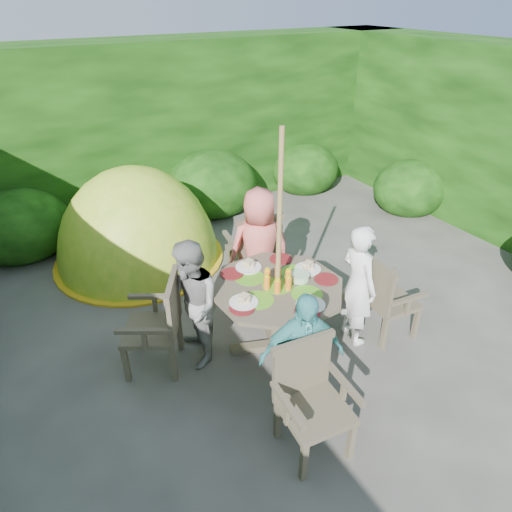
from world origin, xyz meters
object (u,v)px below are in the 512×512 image
parasol_pole (279,252)px  patio_table (278,296)px  garden_chair_right (385,297)px  garden_chair_front (310,397)px  child_back (259,249)px  garden_chair_back (255,250)px  child_right (358,285)px  child_left (191,306)px  dome_tent (141,259)px  child_front (302,357)px  garden_chair_left (159,323)px

parasol_pole → patio_table: bearing=-5.2°
garden_chair_right → garden_chair_front: garden_chair_front is taller
child_back → garden_chair_back: bearing=-93.0°
child_right → child_back: bearing=29.6°
garden_chair_back → child_left: bearing=43.9°
child_back → child_right: bearing=134.7°
garden_chair_front → dome_tent: bearing=99.7°
garden_chair_front → child_left: 1.36m
patio_table → garden_chair_back: bearing=71.5°
child_right → child_left: bearing=74.6°
child_left → child_front: 1.13m
garden_chair_front → child_front: 0.33m
garden_chair_right → garden_chair_left: (-2.10, 0.68, 0.03)m
child_front → child_right: bearing=45.6°
parasol_pole → garden_chair_back: 1.25m
child_front → dome_tent: 3.19m
parasol_pole → child_back: size_ratio=1.61×
patio_table → garden_chair_left: 1.11m
garden_chair_left → dome_tent: dome_tent is taller
parasol_pole → child_right: bearing=-18.0°
patio_table → garden_chair_left: size_ratio=1.75×
child_right → child_left: size_ratio=1.00×
garden_chair_right → garden_chair_left: bearing=77.5°
child_left → child_front: child_left is taller
patio_table → garden_chair_front: size_ratio=1.82×
patio_table → garden_chair_back: size_ratio=1.69×
patio_table → child_right: (0.76, -0.25, 0.01)m
child_right → dome_tent: bearing=31.2°
parasol_pole → child_right: (0.76, -0.25, -0.47)m
garden_chair_back → child_back: (-0.11, -0.28, 0.18)m
garden_chair_left → child_left: child_left is taller
child_front → garden_chair_front: bearing=-92.8°
garden_chair_right → garden_chair_front: 1.56m
child_right → child_front: child_right is taller
garden_chair_front → child_back: size_ratio=0.64×
child_left → child_back: 1.13m
garden_chair_back → dome_tent: size_ratio=0.36×
garden_chair_back → dome_tent: bearing=-43.9°
child_back → dome_tent: (-0.90, 1.58, -0.68)m
garden_chair_left → child_back: size_ratio=0.67×
patio_table → child_right: 0.80m
patio_table → garden_chair_front: 1.12m
parasol_pole → garden_chair_front: 1.27m
garden_chair_right → child_left: bearing=77.0°
garden_chair_right → child_front: child_front is taller
garden_chair_front → child_right: size_ratio=0.70×
garden_chair_back → child_front: bearing=80.1°
garden_chair_left → child_right: bearing=101.6°
garden_chair_front → dome_tent: (-0.29, 3.39, -0.47)m
dome_tent → patio_table: bearing=-55.2°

